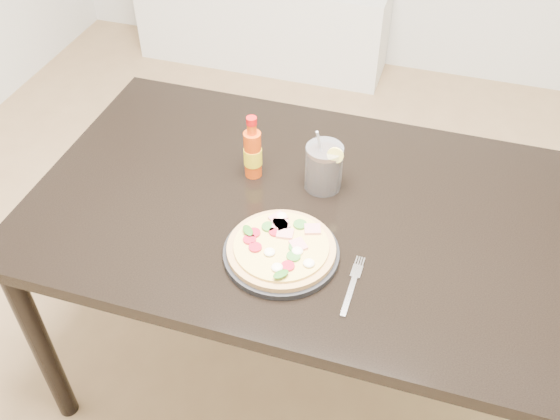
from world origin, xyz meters
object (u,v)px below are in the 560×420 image
(hot_sauce_bottle, at_px, (253,153))
(cola_cup, at_px, (324,168))
(plate, at_px, (281,253))
(fork, at_px, (353,284))
(dining_table, at_px, (293,225))
(media_console, at_px, (262,21))
(pizza, at_px, (281,247))

(hot_sauce_bottle, relative_size, cola_cup, 1.00)
(plate, xyz_separation_m, fork, (0.19, -0.04, -0.01))
(dining_table, relative_size, media_console, 1.00)
(dining_table, xyz_separation_m, media_console, (-0.75, 1.93, -0.42))
(dining_table, xyz_separation_m, cola_cup, (0.06, 0.09, 0.15))
(dining_table, distance_m, media_console, 2.11)
(pizza, distance_m, cola_cup, 0.28)
(hot_sauce_bottle, bearing_deg, dining_table, -29.84)
(pizza, bearing_deg, dining_table, 97.70)
(cola_cup, relative_size, media_console, 0.14)
(fork, height_order, media_console, fork)
(dining_table, relative_size, hot_sauce_bottle, 7.33)
(plate, distance_m, fork, 0.19)
(pizza, xyz_separation_m, cola_cup, (0.03, 0.28, 0.04))
(dining_table, distance_m, plate, 0.21)
(plate, bearing_deg, cola_cup, 83.56)
(plate, bearing_deg, media_console, 110.01)
(pizza, bearing_deg, plate, -88.98)
(pizza, distance_m, media_console, 2.32)
(plate, height_order, cola_cup, cola_cup)
(hot_sauce_bottle, distance_m, media_console, 2.03)
(pizza, height_order, media_console, pizza)
(dining_table, distance_m, pizza, 0.22)
(dining_table, xyz_separation_m, fork, (0.21, -0.23, 0.09))
(cola_cup, xyz_separation_m, media_console, (-0.81, 1.84, -0.56))
(fork, bearing_deg, cola_cup, 116.50)
(plate, height_order, pizza, pizza)
(plate, relative_size, media_console, 0.20)
(fork, xyz_separation_m, media_console, (-0.96, 2.16, -0.50))
(pizza, xyz_separation_m, fork, (0.19, -0.04, -0.02))
(plate, distance_m, hot_sauce_bottle, 0.33)
(dining_table, relative_size, fork, 7.44)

